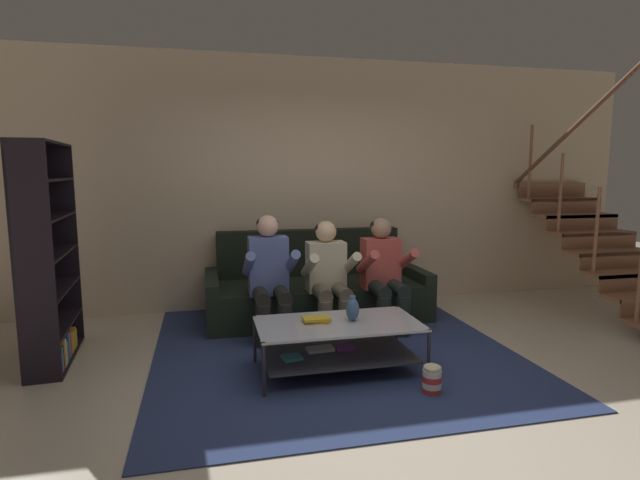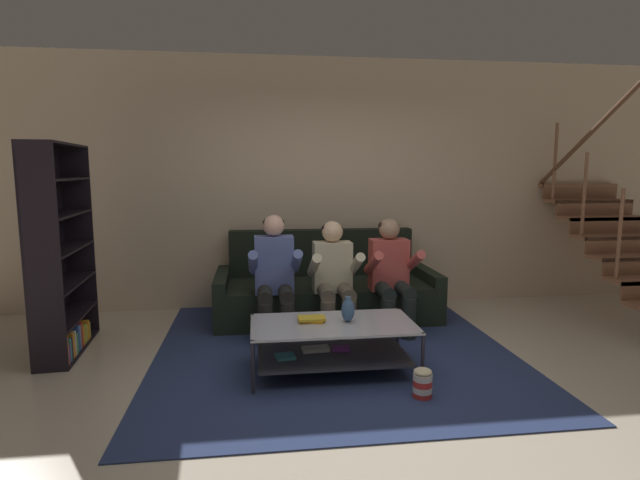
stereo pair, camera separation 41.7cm
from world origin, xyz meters
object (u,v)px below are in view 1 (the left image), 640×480
at_px(couch, 315,291).
at_px(popcorn_tub, 432,379).
at_px(person_seated_middle, 329,273).
at_px(book_stack, 317,319).
at_px(vase, 353,309).
at_px(person_seated_left, 270,273).
at_px(coffee_table, 337,339).
at_px(person_seated_right, 384,270).
at_px(bookshelf, 45,275).

distance_m(couch, popcorn_tub, 2.14).
height_order(person_seated_middle, popcorn_tub, person_seated_middle).
bearing_deg(couch, book_stack, -102.18).
relative_size(couch, vase, 11.58).
relative_size(person_seated_left, person_seated_middle, 1.06).
bearing_deg(person_seated_left, vase, -60.20).
relative_size(couch, coffee_table, 1.83).
relative_size(person_seated_left, popcorn_tub, 5.36).
distance_m(person_seated_middle, person_seated_right, 0.58).
height_order(vase, bookshelf, bookshelf).
bearing_deg(person_seated_right, person_seated_left, 179.77).
bearing_deg(person_seated_middle, bookshelf, -175.85).
relative_size(book_stack, popcorn_tub, 1.01).
relative_size(person_seated_middle, vase, 5.43).
bearing_deg(popcorn_tub, book_stack, 140.54).
height_order(person_seated_middle, book_stack, person_seated_middle).
relative_size(person_seated_left, vase, 5.77).
distance_m(person_seated_left, person_seated_middle, 0.58).
bearing_deg(popcorn_tub, bookshelf, 155.48).
relative_size(person_seated_left, person_seated_right, 1.05).
distance_m(person_seated_middle, coffee_table, 1.03).
distance_m(couch, bookshelf, 2.65).
height_order(couch, bookshelf, bookshelf).
xyz_separation_m(person_seated_right, popcorn_tub, (-0.18, -1.50, -0.50)).
relative_size(person_seated_middle, coffee_table, 0.86).
bearing_deg(person_seated_left, person_seated_middle, -0.63).
xyz_separation_m(couch, vase, (-0.04, -1.54, 0.22)).
bearing_deg(couch, vase, -91.40).
relative_size(bookshelf, popcorn_tub, 8.35).
height_order(person_seated_middle, coffee_table, person_seated_middle).
xyz_separation_m(couch, person_seated_middle, (0.00, -0.60, 0.32)).
relative_size(person_seated_middle, bookshelf, 0.60).
bearing_deg(vase, popcorn_tub, -51.71).
xyz_separation_m(couch, popcorn_tub, (0.40, -2.10, -0.18)).
bearing_deg(bookshelf, couch, 17.37).
relative_size(vase, book_stack, 0.92).
xyz_separation_m(couch, person_seated_left, (-0.58, -0.59, 0.35)).
relative_size(person_seated_right, coffee_table, 0.87).
height_order(person_seated_right, vase, person_seated_right).
height_order(couch, person_seated_middle, person_seated_middle).
bearing_deg(coffee_table, vase, 7.16).
xyz_separation_m(coffee_table, book_stack, (-0.15, 0.06, 0.16)).
distance_m(vase, bookshelf, 2.58).
height_order(couch, book_stack, couch).
relative_size(vase, bookshelf, 0.11).
xyz_separation_m(couch, bookshelf, (-2.49, -0.78, 0.46)).
height_order(person_seated_middle, vase, person_seated_middle).
relative_size(person_seated_right, popcorn_tub, 5.12).
bearing_deg(popcorn_tub, couch, 100.82).
xyz_separation_m(vase, popcorn_tub, (0.44, -0.55, -0.40)).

